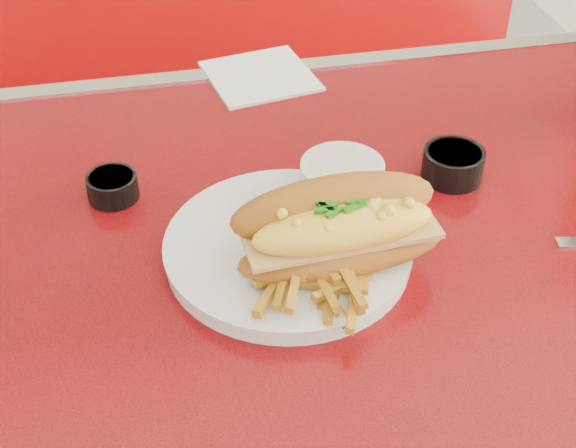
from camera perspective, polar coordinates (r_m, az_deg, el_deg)
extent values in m
cube|color=red|center=(0.80, 7.00, -3.35)|extent=(1.20, 0.80, 0.04)
cube|color=silver|center=(1.12, 0.79, 10.27)|extent=(1.22, 0.03, 0.04)
cube|color=#A10A0B|center=(1.72, -2.10, 0.83)|extent=(1.20, 0.50, 0.45)
cylinder|color=silver|center=(0.78, 0.00, -1.84)|extent=(0.25, 0.25, 0.02)
cylinder|color=silver|center=(0.77, 0.00, -1.32)|extent=(0.25, 0.25, 0.00)
ellipsoid|color=#A4601A|center=(0.74, 3.87, -1.86)|extent=(0.20, 0.08, 0.04)
cube|color=tan|center=(0.73, 3.92, -0.89)|extent=(0.18, 0.06, 0.01)
ellipsoid|color=yellow|center=(0.72, 3.96, -0.23)|extent=(0.17, 0.06, 0.04)
ellipsoid|color=#A4601A|center=(0.74, 3.30, 1.20)|extent=(0.20, 0.08, 0.08)
cube|color=silver|center=(0.73, 1.92, -4.04)|extent=(0.04, 0.13, 0.00)
cube|color=silver|center=(0.78, -0.59, -0.62)|extent=(0.03, 0.04, 0.00)
cylinder|color=silver|center=(0.84, 3.83, 2.90)|extent=(0.11, 0.11, 0.05)
cylinder|color=black|center=(0.83, 3.90, 4.10)|extent=(0.09, 0.09, 0.01)
cylinder|color=black|center=(0.87, -12.37, 2.60)|extent=(0.06, 0.06, 0.03)
cylinder|color=#EC8B55|center=(0.86, -12.47, 3.17)|extent=(0.05, 0.05, 0.01)
cylinder|color=black|center=(0.90, 11.66, 4.17)|extent=(0.08, 0.08, 0.03)
cylinder|color=#EC8B55|center=(0.89, 11.77, 4.88)|extent=(0.07, 0.07, 0.01)
cube|color=white|center=(1.08, -1.99, 10.48)|extent=(0.15, 0.15, 0.00)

